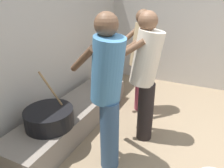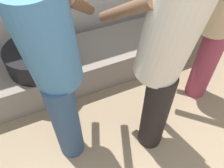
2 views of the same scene
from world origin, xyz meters
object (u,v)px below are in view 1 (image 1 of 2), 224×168
cook_in_blue_shirt (107,87)px  cook_in_tan_shirt (141,56)px  cooking_pot_main (49,117)px  cook_in_cream_shirt (145,72)px

cook_in_blue_shirt → cook_in_tan_shirt: bearing=3.5°
cooking_pot_main → cook_in_cream_shirt: cook_in_cream_shirt is taller
cook_in_tan_shirt → cook_in_cream_shirt: size_ratio=0.98×
cook_in_blue_shirt → cooking_pot_main: bearing=94.6°
cook_in_blue_shirt → cook_in_tan_shirt: cook_in_blue_shirt is taller
cook_in_tan_shirt → cook_in_blue_shirt: bearing=-176.5°
cooking_pot_main → cook_in_cream_shirt: bearing=-53.9°
cooking_pot_main → cook_in_cream_shirt: size_ratio=0.41×
cook_in_blue_shirt → cook_in_tan_shirt: size_ratio=1.04×
cooking_pot_main → cook_in_blue_shirt: cook_in_blue_shirt is taller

